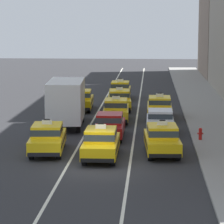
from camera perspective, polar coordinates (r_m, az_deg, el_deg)
name	(u,v)px	position (r m, az deg, el deg)	size (l,w,h in m)	color
ground_plane	(98,168)	(30.76, -1.35, -5.28)	(160.00, 160.00, 0.00)	#2B2B2D
lane_stripe_left_center	(100,108)	(50.44, -1.15, 0.35)	(0.14, 80.00, 0.01)	silver
lane_stripe_center_right	(138,109)	(50.28, 2.48, 0.31)	(0.14, 80.00, 0.01)	silver
sidewalk_curb	(212,119)	(45.54, 9.40, -0.62)	(4.00, 90.00, 0.15)	gray
taxi_left_nearest	(47,138)	(34.01, -6.10, -2.42)	(2.13, 4.68, 1.96)	black
box_truck_left_second	(67,101)	(42.11, -4.27, 1.05)	(2.59, 7.07, 3.27)	black
taxi_left_third	(81,100)	(49.43, -2.93, 1.18)	(2.01, 4.63, 1.96)	black
taxi_center_nearest	(101,143)	(32.54, -1.04, -2.90)	(1.83, 4.56, 1.96)	black
sedan_center_second	(110,125)	(37.99, -0.21, -1.22)	(1.76, 4.30, 1.58)	black
taxi_center_third	(116,110)	(43.95, 0.38, 0.22)	(1.96, 4.62, 1.96)	black
taxi_center_fourth	(119,99)	(49.43, 0.69, 1.20)	(2.12, 4.67, 1.96)	black
taxi_center_fifth	(120,90)	(55.88, 0.79, 2.10)	(1.85, 4.57, 1.96)	black
taxi_right_nearest	(162,139)	(33.66, 4.74, -2.52)	(2.07, 4.65, 1.96)	black
sedan_right_second	(160,121)	(39.56, 4.56, -0.84)	(1.77, 4.30, 1.58)	black
taxi_right_third	(159,107)	(45.46, 4.50, 0.48)	(1.82, 4.56, 1.96)	black
fire_hydrant	(200,133)	(37.24, 8.32, -1.99)	(0.36, 0.22, 0.73)	red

